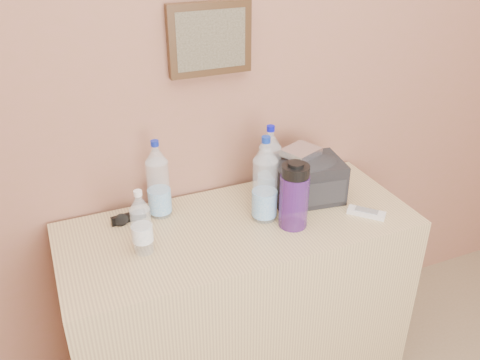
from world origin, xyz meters
name	(u,v)px	position (x,y,z in m)	size (l,w,h in m)	color
picture_frame	(210,39)	(-0.01, 1.98, 1.40)	(0.30, 0.03, 0.25)	#382311
dresser	(240,307)	(-0.01, 1.71, 0.40)	(1.28, 0.53, 0.80)	#9E7D59
pet_large_b	(158,183)	(-0.25, 1.89, 0.93)	(0.08, 0.08, 0.30)	#ABC8DB
pet_large_c	(269,168)	(0.16, 1.83, 0.94)	(0.08, 0.08, 0.31)	silver
pet_large_d	(265,183)	(0.09, 1.71, 0.94)	(0.09, 0.09, 0.32)	silver
pet_small	(141,225)	(-0.37, 1.69, 0.90)	(0.07, 0.07, 0.23)	silver
nalgene_bottle	(294,195)	(0.16, 1.63, 0.92)	(0.10, 0.10, 0.25)	#532184
sunglasses	(128,217)	(-0.37, 1.88, 0.82)	(0.13, 0.05, 0.03)	black
ac_remote	(366,213)	(0.44, 1.58, 0.81)	(0.14, 0.04, 0.02)	silver
toiletry_bag	(307,178)	(0.30, 1.78, 0.89)	(0.26, 0.19, 0.18)	#262728
foil_packet	(301,152)	(0.28, 1.80, 0.99)	(0.13, 0.11, 0.03)	white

